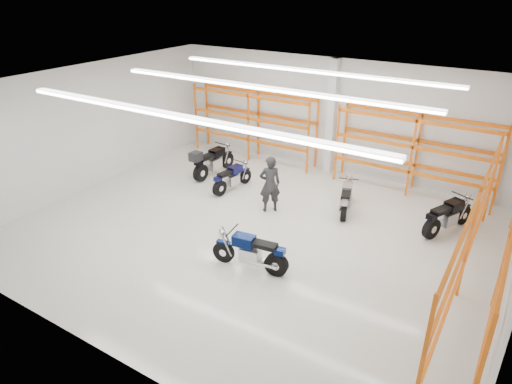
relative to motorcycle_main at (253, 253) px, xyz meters
The scene contains 12 objects.
ground 2.14m from the motorcycle_main, 123.04° to the left, with size 14.00×14.00×0.00m, color beige.
room_shell 3.48m from the motorcycle_main, 122.67° to the left, with size 14.02×12.02×4.51m.
motorcycle_main is the anchor object (origin of this frame).
motorcycle_back_a 6.66m from the motorcycle_main, 136.76° to the left, with size 0.78×2.44×1.25m.
motorcycle_back_b 5.17m from the motorcycle_main, 131.32° to the left, with size 0.70×2.00×0.98m.
motorcycle_back_c 4.57m from the motorcycle_main, 79.16° to the left, with size 0.83×1.98×0.99m.
motorcycle_back_d 6.30m from the motorcycle_main, 50.61° to the left, with size 1.12×2.10×1.10m.
standing_man 3.53m from the motorcycle_main, 112.92° to the left, with size 0.72×0.47×1.96m, color black.
structural_column 7.85m from the motorcycle_main, 98.53° to the left, with size 0.32×0.32×4.50m, color white.
pallet_racking_back_left 8.63m from the motorcycle_main, 122.12° to the left, with size 5.67×0.87×3.00m.
pallet_racking_back_right 7.68m from the motorcycle_main, 72.60° to the left, with size 5.67×0.87×3.00m.
pallet_racking_side 5.77m from the motorcycle_main, 18.09° to the left, with size 0.87×9.07×3.00m.
Camera 1 is at (6.68, -10.50, 7.21)m, focal length 32.00 mm.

